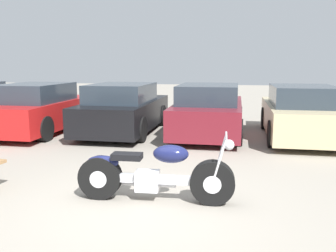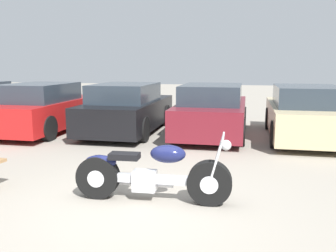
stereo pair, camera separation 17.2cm
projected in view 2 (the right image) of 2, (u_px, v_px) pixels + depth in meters
ground_plane at (137, 206)px, 5.33m from camera, size 60.00×60.00×0.00m
motorcycle at (151, 174)px, 5.49m from camera, size 2.32×0.62×1.02m
parked_car_red at (44, 109)px, 11.09m from camera, size 1.87×4.27×1.43m
parked_car_black at (127, 109)px, 10.94m from camera, size 1.87×4.27×1.43m
parked_car_maroon at (212, 111)px, 10.51m from camera, size 1.87×4.27×1.43m
parked_car_champagne at (305, 114)px, 9.92m from camera, size 1.87×4.27×1.43m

